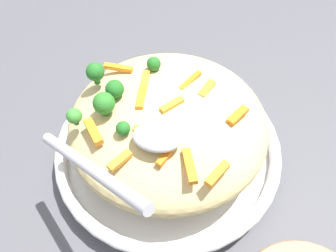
# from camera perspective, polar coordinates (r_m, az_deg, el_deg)

# --- Properties ---
(ground_plane) EXTENTS (2.40, 2.40, 0.00)m
(ground_plane) POSITION_cam_1_polar(r_m,az_deg,el_deg) (0.54, -0.00, -4.87)
(ground_plane) COLOR #4C4C51
(serving_bowl) EXTENTS (0.33, 0.33, 0.04)m
(serving_bowl) POSITION_cam_1_polar(r_m,az_deg,el_deg) (0.52, -0.00, -3.64)
(serving_bowl) COLOR silver
(serving_bowl) RESTS_ON ground_plane
(pasta_mound) EXTENTS (0.27, 0.27, 0.09)m
(pasta_mound) POSITION_cam_1_polar(r_m,az_deg,el_deg) (0.47, -0.00, 0.39)
(pasta_mound) COLOR #D1BA7A
(pasta_mound) RESTS_ON serving_bowl
(carrot_piece_0) EXTENTS (0.02, 0.03, 0.01)m
(carrot_piece_0) POSITION_cam_1_polar(r_m,az_deg,el_deg) (0.46, 6.32, 6.00)
(carrot_piece_0) COLOR orange
(carrot_piece_0) RESTS_ON pasta_mound
(carrot_piece_1) EXTENTS (0.03, 0.03, 0.01)m
(carrot_piece_1) POSITION_cam_1_polar(r_m,az_deg,el_deg) (0.43, 0.66, 3.42)
(carrot_piece_1) COLOR orange
(carrot_piece_1) RESTS_ON pasta_mound
(carrot_piece_2) EXTENTS (0.02, 0.03, 0.01)m
(carrot_piece_2) POSITION_cam_1_polar(r_m,az_deg,el_deg) (0.39, -0.56, -5.06)
(carrot_piece_2) COLOR orange
(carrot_piece_2) RESTS_ON pasta_mound
(carrot_piece_3) EXTENTS (0.02, 0.04, 0.01)m
(carrot_piece_3) POSITION_cam_1_polar(r_m,az_deg,el_deg) (0.39, 3.52, -6.49)
(carrot_piece_3) COLOR orange
(carrot_piece_3) RESTS_ON pasta_mound
(carrot_piece_4) EXTENTS (0.04, 0.01, 0.01)m
(carrot_piece_4) POSITION_cam_1_polar(r_m,az_deg,el_deg) (0.41, -2.93, -0.87)
(carrot_piece_4) COLOR orange
(carrot_piece_4) RESTS_ON pasta_mound
(carrot_piece_5) EXTENTS (0.03, 0.03, 0.01)m
(carrot_piece_5) POSITION_cam_1_polar(r_m,az_deg,el_deg) (0.44, 11.30, 2.05)
(carrot_piece_5) COLOR orange
(carrot_piece_5) RESTS_ON pasta_mound
(carrot_piece_6) EXTENTS (0.02, 0.03, 0.01)m
(carrot_piece_6) POSITION_cam_1_polar(r_m,az_deg,el_deg) (0.40, -7.85, -5.54)
(carrot_piece_6) COLOR orange
(carrot_piece_6) RESTS_ON pasta_mound
(carrot_piece_7) EXTENTS (0.03, 0.04, 0.01)m
(carrot_piece_7) POSITION_cam_1_polar(r_m,az_deg,el_deg) (0.42, -12.01, -0.89)
(carrot_piece_7) COLOR orange
(carrot_piece_7) RESTS_ON pasta_mound
(carrot_piece_8) EXTENTS (0.03, 0.04, 0.01)m
(carrot_piece_8) POSITION_cam_1_polar(r_m,az_deg,el_deg) (0.39, 8.02, -7.69)
(carrot_piece_8) COLOR orange
(carrot_piece_8) RESTS_ON pasta_mound
(carrot_piece_9) EXTENTS (0.04, 0.01, 0.01)m
(carrot_piece_9) POSITION_cam_1_polar(r_m,az_deg,el_deg) (0.49, -8.06, 9.35)
(carrot_piece_9) COLOR orange
(carrot_piece_9) RESTS_ON pasta_mound
(carrot_piece_10) EXTENTS (0.01, 0.04, 0.01)m
(carrot_piece_10) POSITION_cam_1_polar(r_m,az_deg,el_deg) (0.46, -3.79, 7.03)
(carrot_piece_10) COLOR orange
(carrot_piece_10) RESTS_ON pasta_mound
(carrot_piece_11) EXTENTS (0.01, 0.04, 0.01)m
(carrot_piece_11) POSITION_cam_1_polar(r_m,az_deg,el_deg) (0.45, -4.23, 5.05)
(carrot_piece_11) COLOR orange
(carrot_piece_11) RESTS_ON pasta_mound
(carrot_piece_12) EXTENTS (0.03, 0.04, 0.01)m
(carrot_piece_12) POSITION_cam_1_polar(r_m,az_deg,el_deg) (0.47, 3.61, 7.30)
(carrot_piece_12) COLOR orange
(carrot_piece_12) RESTS_ON pasta_mound
(broccoli_floret_0) EXTENTS (0.02, 0.02, 0.02)m
(broccoli_floret_0) POSITION_cam_1_polar(r_m,az_deg,el_deg) (0.41, -7.31, -0.41)
(broccoli_floret_0) COLOR #205B1C
(broccoli_floret_0) RESTS_ON pasta_mound
(broccoli_floret_1) EXTENTS (0.02, 0.02, 0.03)m
(broccoli_floret_1) POSITION_cam_1_polar(r_m,az_deg,el_deg) (0.45, -8.56, 6.12)
(broccoli_floret_1) COLOR #205B1C
(broccoli_floret_1) RESTS_ON pasta_mound
(broccoli_floret_2) EXTENTS (0.02, 0.02, 0.02)m
(broccoli_floret_2) POSITION_cam_1_polar(r_m,az_deg,el_deg) (0.43, -14.99, 1.54)
(broccoli_floret_2) COLOR #377928
(broccoli_floret_2) RESTS_ON pasta_mound
(broccoli_floret_3) EXTENTS (0.02, 0.02, 0.03)m
(broccoli_floret_3) POSITION_cam_1_polar(r_m,az_deg,el_deg) (0.47, -11.72, 8.53)
(broccoli_floret_3) COLOR #205B1C
(broccoli_floret_3) RESTS_ON pasta_mound
(broccoli_floret_4) EXTENTS (0.03, 0.03, 0.03)m
(broccoli_floret_4) POSITION_cam_1_polar(r_m,az_deg,el_deg) (0.43, -10.36, 3.62)
(broccoli_floret_4) COLOR #296820
(broccoli_floret_4) RESTS_ON pasta_mound
(broccoli_floret_5) EXTENTS (0.02, 0.02, 0.02)m
(broccoli_floret_5) POSITION_cam_1_polar(r_m,az_deg,el_deg) (0.48, -2.33, 10.02)
(broccoli_floret_5) COLOR #205B1C
(broccoli_floret_5) RESTS_ON pasta_mound
(serving_spoon) EXTENTS (0.15, 0.14, 0.09)m
(serving_spoon) POSITION_cam_1_polar(r_m,az_deg,el_deg) (0.37, -6.05, -3.49)
(serving_spoon) COLOR #B7B7BC
(serving_spoon) RESTS_ON pasta_mound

